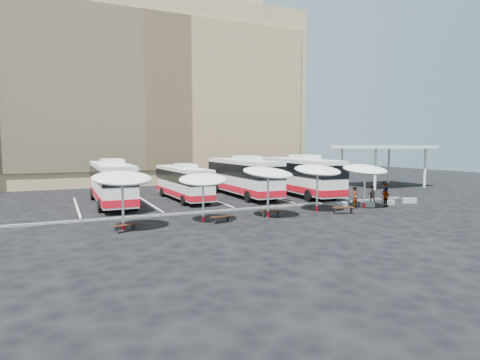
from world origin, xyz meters
name	(u,v)px	position (x,y,z in m)	size (l,w,h in m)	color
ground	(244,211)	(0.00, 0.00, 0.00)	(120.00, 120.00, 0.00)	black
sandstone_building	(153,95)	(0.00, 31.87, 12.63)	(42.00, 18.25, 29.60)	tan
service_canopy	(383,148)	(24.00, 10.00, 4.87)	(10.00, 8.00, 5.20)	silver
curb_divider	(242,209)	(0.00, 0.50, 0.07)	(34.00, 0.25, 0.15)	black
bay_lines	(209,199)	(0.00, 8.00, 0.01)	(24.15, 12.00, 0.01)	white
bus_0	(111,181)	(-9.12, 8.17, 2.07)	(3.05, 12.77, 4.05)	silver
bus_1	(183,181)	(-2.55, 8.40, 1.78)	(2.82, 11.03, 3.48)	silver
bus_2	(242,175)	(3.79, 8.53, 2.13)	(3.20, 13.15, 4.16)	silver
bus_3	(299,175)	(9.41, 6.70, 2.17)	(3.77, 13.55, 4.25)	silver
sunshade_0	(122,179)	(-9.81, -3.38, 3.19)	(3.95, 3.99, 3.75)	silver
sunshade_1	(203,180)	(-4.48, -2.99, 2.89)	(4.04, 4.07, 3.40)	silver
sunshade_2	(268,173)	(0.35, -3.27, 3.22)	(4.74, 4.77, 3.79)	silver
sunshade_3	(318,171)	(5.22, -2.44, 3.23)	(3.63, 3.68, 3.80)	silver
sunshade_4	(365,170)	(9.79, -2.67, 3.19)	(3.85, 3.90, 3.75)	silver
wood_bench_0	(125,226)	(-9.78, -3.97, 0.34)	(1.50, 0.93, 0.45)	black
wood_bench_1	(221,218)	(-3.50, -3.80, 0.36)	(1.59, 0.71, 0.47)	black
wood_bench_2	(271,212)	(0.62, -3.19, 0.36)	(1.56, 0.61, 0.46)	black
wood_bench_3	(343,209)	(6.33, -4.30, 0.39)	(1.72, 0.90, 0.51)	black
conc_bench_0	(341,205)	(8.06, -1.89, 0.23)	(1.23, 0.41, 0.46)	gray
conc_bench_1	(368,205)	(10.35, -2.49, 0.21)	(1.13, 0.38, 0.43)	gray
conc_bench_2	(388,203)	(12.78, -2.37, 0.21)	(1.14, 0.38, 0.43)	gray
conc_bench_3	(409,201)	(15.40, -2.23, 0.23)	(1.24, 0.41, 0.47)	gray
passenger_0	(355,198)	(8.87, -2.66, 0.90)	(0.66, 0.43, 1.80)	black
passenger_1	(372,194)	(12.28, -0.90, 0.81)	(0.79, 0.62, 1.63)	black
passenger_2	(386,197)	(11.85, -3.00, 0.80)	(0.94, 0.39, 1.60)	black
passenger_3	(384,191)	(14.41, -0.21, 0.93)	(1.20, 0.69, 1.86)	black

